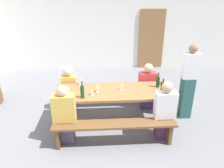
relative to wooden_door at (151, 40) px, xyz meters
The scene contains 19 objects.
ground_plane 4.12m from the wooden_door, 114.67° to the right, with size 24.00×24.00×0.00m, color slate.
back_wall 1.75m from the wooden_door, behind, with size 14.00×0.20×3.20m, color silver.
wooden_door is the anchor object (origin of this frame).
tasting_table 4.00m from the wooden_door, 114.67° to the right, with size 2.34×0.88×0.75m.
bench_near 4.71m from the wooden_door, 110.87° to the right, with size 2.24×0.30×0.45m.
bench_far 3.39m from the wooden_door, 119.99° to the right, with size 2.24×0.30×0.45m.
wine_bottle_0 3.56m from the wooden_door, 100.96° to the right, with size 0.07×0.07×0.32m.
wine_bottle_1 3.82m from the wooden_door, 99.80° to the right, with size 0.08×0.08×0.29m.
wine_bottle_2 4.50m from the wooden_door, 119.97° to the right, with size 0.08×0.08×0.33m.
wine_glass_0 3.88m from the wooden_door, 112.17° to the right, with size 0.06×0.06×0.15m.
wine_glass_1 4.01m from the wooden_door, 125.67° to the right, with size 0.07×0.07×0.18m.
wine_glass_2 4.42m from the wooden_door, 125.32° to the right, with size 0.07×0.07×0.14m.
wine_glass_3 4.31m from the wooden_door, 118.74° to the right, with size 0.07×0.07×0.14m.
wine_glass_4 4.15m from the wooden_door, 118.20° to the right, with size 0.08×0.08×0.17m.
seated_guest_near_0 4.95m from the wooden_door, 121.37° to the right, with size 0.41×0.24×1.15m.
seated_guest_near_1 4.29m from the wooden_door, 99.62° to the right, with size 0.39×0.24×1.17m.
seated_guest_far_0 4.03m from the wooden_door, 130.83° to the right, with size 0.33×0.24×1.09m.
seated_guest_far_1 3.17m from the wooden_door, 104.51° to the right, with size 0.41×0.24×1.13m.
standing_host 3.49m from the wooden_door, 90.17° to the right, with size 0.33×0.24×1.66m.
Camera 1 is at (-0.25, -3.93, 2.61)m, focal length 33.87 mm.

